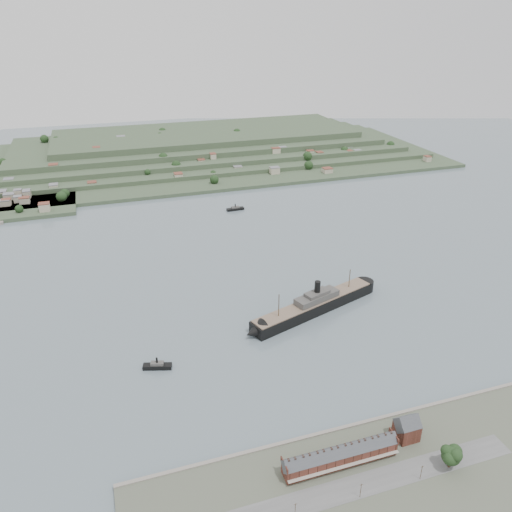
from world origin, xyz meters
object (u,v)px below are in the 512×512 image
object	(u,v)px
terrace_row	(340,455)
fig_tree	(452,455)
gabled_building	(407,428)
steamship	(311,306)
tugboat	(157,366)

from	to	relation	value
terrace_row	fig_tree	bearing A→B (deg)	-20.79
gabled_building	steamship	size ratio (longest dim) A/B	0.13
gabled_building	tugboat	world-z (taller)	gabled_building
terrace_row	tugboat	distance (m)	119.85
steamship	fig_tree	size ratio (longest dim) A/B	9.31
steamship	gabled_building	bearing A→B (deg)	-91.46
gabled_building	tugboat	xyz separation A→B (m)	(-107.41, 93.20, -6.34)
terrace_row	steamship	size ratio (longest dim) A/B	0.49
tugboat	fig_tree	bearing A→B (deg)	-44.60
steamship	fig_tree	xyz separation A→B (m)	(6.06, -142.71, 4.24)
terrace_row	tugboat	xyz separation A→B (m)	(-69.91, 97.22, -5.00)
gabled_building	fig_tree	xyz separation A→B (m)	(9.16, -21.74, 1.20)
steamship	terrace_row	bearing A→B (deg)	-107.99
steamship	fig_tree	world-z (taller)	steamship
steamship	tugboat	distance (m)	113.99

